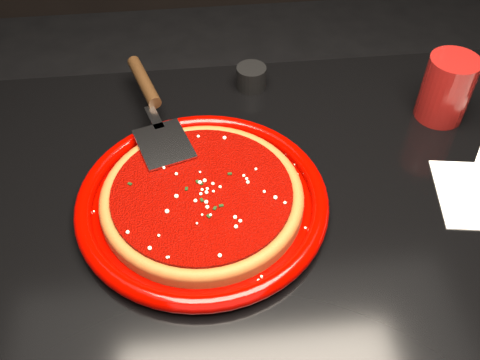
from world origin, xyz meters
name	(u,v)px	position (x,y,z in m)	size (l,w,h in m)	color
table	(284,336)	(0.00, 0.00, 0.38)	(1.20, 0.80, 0.75)	black
plate	(202,200)	(-0.14, 0.04, 0.76)	(0.38, 0.38, 0.03)	#7B0200
pizza_crust	(202,199)	(-0.14, 0.04, 0.77)	(0.30, 0.30, 0.02)	brown
pizza_crust_rim	(202,195)	(-0.14, 0.04, 0.78)	(0.30, 0.30, 0.02)	brown
pizza_sauce	(202,193)	(-0.14, 0.04, 0.78)	(0.27, 0.27, 0.01)	#750400
parmesan_dusting	(202,189)	(-0.14, 0.04, 0.79)	(0.26, 0.26, 0.01)	beige
basil_flecks	(202,190)	(-0.14, 0.04, 0.79)	(0.24, 0.24, 0.00)	black
pizza_server	(154,108)	(-0.21, 0.22, 0.80)	(0.09, 0.33, 0.03)	silver
cup	(446,89)	(0.29, 0.21, 0.81)	(0.08, 0.08, 0.12)	maroon
ramekin	(251,77)	(-0.03, 0.33, 0.77)	(0.06, 0.06, 0.04)	black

